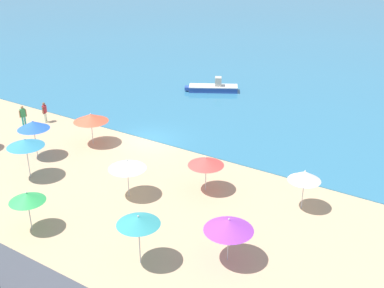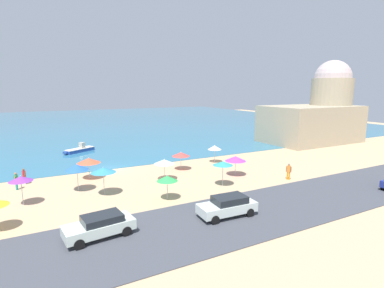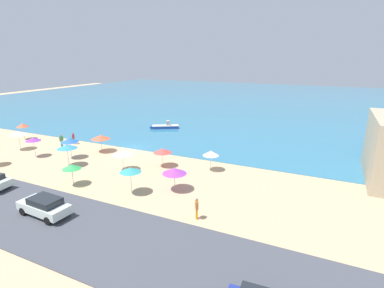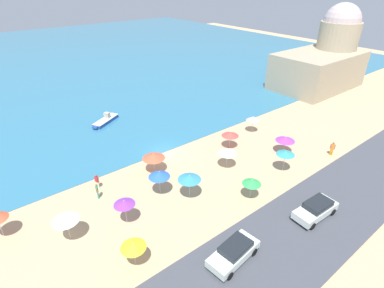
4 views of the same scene
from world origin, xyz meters
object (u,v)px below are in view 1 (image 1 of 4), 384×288
at_px(beach_umbrella_5, 229,225).
at_px(bather_2, 23,115).
at_px(beach_umbrella_1, 33,125).
at_px(beach_umbrella_8, 206,161).
at_px(beach_umbrella_3, 127,165).
at_px(beach_umbrella_2, 305,176).
at_px(beach_umbrella_6, 138,220).
at_px(beach_umbrella_7, 91,118).
at_px(bather_1, 45,111).
at_px(beach_umbrella_10, 27,197).
at_px(skiff_nearshore, 213,88).
at_px(beach_umbrella_12, 25,143).

bearing_deg(beach_umbrella_5, bather_2, 164.67).
relative_size(beach_umbrella_1, beach_umbrella_8, 1.21).
distance_m(beach_umbrella_1, beach_umbrella_3, 8.53).
bearing_deg(beach_umbrella_2, beach_umbrella_6, -117.41).
height_order(beach_umbrella_1, beach_umbrella_7, beach_umbrella_1).
relative_size(beach_umbrella_8, bather_1, 1.33).
xyz_separation_m(beach_umbrella_7, beach_umbrella_8, (10.25, -1.32, -0.11)).
relative_size(beach_umbrella_2, beach_umbrella_7, 0.96).
bearing_deg(bather_1, bather_2, -111.76).
height_order(beach_umbrella_7, bather_2, beach_umbrella_7).
bearing_deg(beach_umbrella_1, beach_umbrella_10, -42.37).
height_order(beach_umbrella_8, bather_1, beach_umbrella_8).
bearing_deg(beach_umbrella_3, bather_1, 157.70).
height_order(beach_umbrella_2, beach_umbrella_5, beach_umbrella_2).
height_order(beach_umbrella_5, beach_umbrella_7, beach_umbrella_7).
height_order(beach_umbrella_7, beach_umbrella_8, beach_umbrella_7).
bearing_deg(beach_umbrella_10, skiff_nearshore, 99.05).
bearing_deg(skiff_nearshore, bather_2, -116.53).
xyz_separation_m(beach_umbrella_2, beach_umbrella_8, (-5.45, -1.17, -0.12)).
height_order(beach_umbrella_1, beach_umbrella_8, beach_umbrella_1).
height_order(beach_umbrella_2, beach_umbrella_8, beach_umbrella_2).
distance_m(beach_umbrella_2, beach_umbrella_10, 14.33).
distance_m(beach_umbrella_6, beach_umbrella_8, 7.45).
height_order(beach_umbrella_8, beach_umbrella_12, beach_umbrella_12).
xyz_separation_m(beach_umbrella_3, bather_1, (-13.02, 5.34, -1.08)).
bearing_deg(beach_umbrella_12, beach_umbrella_10, -39.17).
distance_m(beach_umbrella_6, bather_1, 19.99).
height_order(beach_umbrella_7, beach_umbrella_12, beach_umbrella_12).
relative_size(bather_2, skiff_nearshore, 0.36).
bearing_deg(beach_umbrella_2, beach_umbrella_7, 179.45).
xyz_separation_m(beach_umbrella_6, skiff_nearshore, (-10.26, 23.73, -1.89)).
xyz_separation_m(beach_umbrella_7, beach_umbrella_12, (0.34, -5.86, 0.34)).
distance_m(beach_umbrella_2, beach_umbrella_3, 9.72).
height_order(beach_umbrella_3, bather_1, beach_umbrella_3).
height_order(beach_umbrella_1, bather_2, beach_umbrella_1).
relative_size(beach_umbrella_2, beach_umbrella_12, 0.89).
height_order(beach_umbrella_3, skiff_nearshore, beach_umbrella_3).
height_order(beach_umbrella_1, beach_umbrella_2, beach_umbrella_1).
height_order(beach_umbrella_6, beach_umbrella_12, beach_umbrella_12).
bearing_deg(bather_1, beach_umbrella_1, -46.14).
bearing_deg(beach_umbrella_1, bather_2, 148.66).
xyz_separation_m(beach_umbrella_1, beach_umbrella_2, (17.30, 3.49, -0.31)).
height_order(beach_umbrella_8, skiff_nearshore, beach_umbrella_8).
relative_size(beach_umbrella_6, beach_umbrella_12, 0.97).
relative_size(beach_umbrella_7, skiff_nearshore, 0.51).
height_order(beach_umbrella_8, bather_2, beach_umbrella_8).
height_order(beach_umbrella_5, bather_1, beach_umbrella_5).
distance_m(beach_umbrella_7, bather_1, 6.30).
distance_m(beach_umbrella_1, bather_1, 6.67).
distance_m(beach_umbrella_3, beach_umbrella_8, 4.46).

